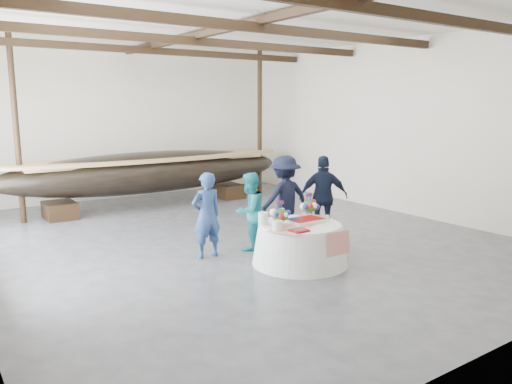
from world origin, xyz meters
TOP-DOWN VIEW (x-y plane):
  - floor at (0.00, 0.00)m, footprint 10.00×12.00m
  - wall_back at (0.00, 6.00)m, footprint 10.00×0.02m
  - wall_right at (5.00, 0.00)m, footprint 0.02×12.00m
  - ceiling at (0.00, 0.00)m, footprint 10.00×12.00m
  - pavilion_structure at (0.00, 0.72)m, footprint 9.80×11.76m
  - longboat_display at (-0.15, 4.03)m, footprint 8.31×1.66m
  - banquet_table at (0.04, -2.21)m, footprint 1.73×1.73m
  - tabletop_items at (0.01, -2.08)m, footprint 1.67×1.23m
  - guest_woman_blue at (-1.15, -0.91)m, footprint 0.59×0.39m
  - guest_woman_teal at (-0.20, -0.93)m, footprint 0.89×0.79m
  - guest_man_left at (0.78, -0.79)m, footprint 1.21×0.76m
  - guest_man_right at (1.63, -1.06)m, footprint 1.10×0.95m

SIDE VIEW (x-z plane):
  - floor at x=0.00m, z-range -0.01..0.01m
  - banquet_table at x=0.04m, z-range 0.00..0.74m
  - guest_woman_teal at x=-0.20m, z-range 0.00..1.54m
  - guest_woman_blue at x=-1.15m, z-range 0.00..1.62m
  - guest_man_right at x=1.63m, z-range 0.00..1.78m
  - tabletop_items at x=0.01m, z-range 0.69..1.09m
  - guest_man_left at x=0.78m, z-range 0.00..1.80m
  - longboat_display at x=-0.15m, z-range 0.22..1.77m
  - wall_back at x=0.00m, z-range 0.00..4.50m
  - wall_right at x=5.00m, z-range 0.00..4.50m
  - pavilion_structure at x=0.00m, z-range 1.75..6.25m
  - ceiling at x=0.00m, z-range 4.50..4.50m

